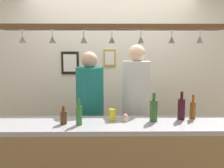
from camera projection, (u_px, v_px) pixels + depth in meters
The scene contains 21 objects.
back_wall at pixel (111, 76), 4.03m from camera, with size 4.40×0.06×2.60m, color silver.
bar_counter at pixel (113, 159), 2.53m from camera, with size 2.70×0.55×0.99m.
overhead_glass_rack at pixel (113, 27), 2.55m from camera, with size 2.20×0.36×0.04m, color brown.
hanging_wineglass_far_left at pixel (22, 39), 2.53m from camera, with size 0.07×0.07×0.13m.
hanging_wineglass_left at pixel (52, 39), 2.54m from camera, with size 0.07×0.07×0.13m.
hanging_wineglass_center_left at pixel (84, 39), 2.60m from camera, with size 0.07×0.07×0.13m.
hanging_wineglass_center at pixel (112, 39), 2.63m from camera, with size 0.07×0.07×0.13m.
hanging_wineglass_center_right at pixel (141, 39), 2.63m from camera, with size 0.07×0.07×0.13m.
hanging_wineglass_right at pixel (172, 39), 2.61m from camera, with size 0.07×0.07×0.13m.
hanging_wineglass_far_right at pixel (200, 39), 2.61m from camera, with size 0.07×0.07×0.13m.
person_left_teal_shirt at pixel (90, 106), 3.25m from camera, with size 0.34×0.34×1.69m.
person_right_white_patterned_shirt at pixel (136, 101), 3.25m from camera, with size 0.34×0.34×1.78m.
bottle_beer_amber_tall at pixel (193, 109), 2.78m from camera, with size 0.06×0.06×0.26m.
bottle_wine_dark_red at pixel (181, 109), 2.74m from camera, with size 0.08×0.08×0.30m.
bottle_champagne_green at pixel (154, 110), 2.68m from camera, with size 0.08×0.08×0.30m.
bottle_beer_brown_stubby at pixel (63, 117), 2.59m from camera, with size 0.07×0.07×0.18m.
bottle_beer_green_import at pixel (79, 114), 2.56m from camera, with size 0.06×0.06×0.26m.
drink_can at pixel (112, 115), 2.72m from camera, with size 0.07×0.07×0.12m, color yellow.
cupcake at pixel (125, 118), 2.69m from camera, with size 0.06×0.06×0.08m.
picture_frame_caricature at pixel (70, 63), 3.95m from camera, with size 0.26×0.02×0.34m.
picture_frame_crest at pixel (110, 58), 3.94m from camera, with size 0.18×0.02×0.26m.
Camera 1 is at (-0.04, -2.90, 1.75)m, focal length 42.00 mm.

